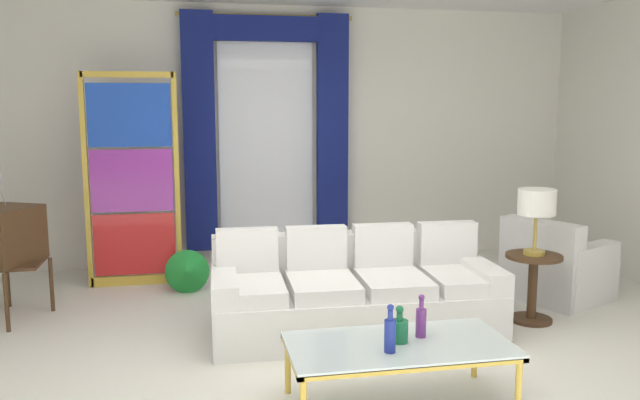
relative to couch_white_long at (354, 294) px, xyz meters
The scene contains 14 objects.
ground_plane 0.66m from the couch_white_long, 120.71° to the right, with size 16.00×16.00×0.00m, color silver.
wall_rear 2.84m from the couch_white_long, 96.60° to the left, with size 8.00×0.12×3.00m, color white.
curtained_window 2.83m from the couch_white_long, 100.45° to the left, with size 2.00×0.17×2.70m.
couch_white_long is the anchor object (origin of this frame).
coffee_table 1.37m from the couch_white_long, 92.37° to the right, with size 1.39×0.69×0.41m.
bottle_blue_decanter 1.32m from the couch_white_long, 84.98° to the right, with size 0.07×0.07×0.28m.
bottle_crystal_tall 1.37m from the couch_white_long, 92.10° to the right, with size 0.11×0.11×0.24m.
bottle_amber_squat 1.52m from the couch_white_long, 95.94° to the right, with size 0.07×0.07×0.30m.
vintage_tv 3.08m from the couch_white_long, 163.56° to the left, with size 0.71×0.75×1.35m.
armchair_white 2.17m from the couch_white_long, 12.28° to the left, with size 1.09×1.08×0.80m.
stained_glass_divider 2.69m from the couch_white_long, 137.55° to the left, with size 0.95×0.05×2.20m.
peacock_figurine 1.89m from the couch_white_long, 136.77° to the left, with size 0.44×0.60×0.50m.
round_side_table 1.58m from the couch_white_long, ahead, with size 0.48×0.48×0.59m.
table_lamp_brass 1.74m from the couch_white_long, ahead, with size 0.32×0.32×0.57m.
Camera 1 is at (-0.97, -4.49, 1.88)m, focal length 35.78 mm.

